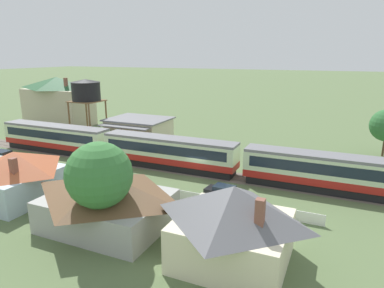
{
  "coord_description": "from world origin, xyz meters",
  "views": [
    {
      "loc": [
        15.19,
        -36.06,
        14.19
      ],
      "look_at": [
        -3.41,
        5.69,
        2.2
      ],
      "focal_mm": 32.0,
      "sensor_mm": 36.0,
      "label": 1
    }
  ],
  "objects": [
    {
      "name": "ground_plane",
      "position": [
        0.0,
        0.0,
        0.0
      ],
      "size": [
        600.0,
        600.0,
        0.0
      ],
      "primitive_type": "plane",
      "color": "#566B42"
    },
    {
      "name": "passenger_train",
      "position": [
        -4.31,
        1.02,
        2.25
      ],
      "size": [
        56.4,
        3.04,
        4.06
      ],
      "color": "#AD1E19",
      "rests_on": "ground_plane"
    },
    {
      "name": "railway_track",
      "position": [
        -0.41,
        1.02,
        0.01
      ],
      "size": [
        104.4,
        3.6,
        0.04
      ],
      "color": "#665B51",
      "rests_on": "ground_plane"
    },
    {
      "name": "station_building",
      "position": [
        -14.75,
        10.06,
        2.14
      ],
      "size": [
        9.64,
        8.89,
        4.22
      ],
      "color": "beige",
      "rests_on": "ground_plane"
    },
    {
      "name": "station_house_dark_green_roof",
      "position": [
        -38.38,
        16.79,
        5.05
      ],
      "size": [
        14.58,
        7.66,
        9.81
      ],
      "color": "#BCB293",
      "rests_on": "ground_plane"
    },
    {
      "name": "water_tower",
      "position": [
        -24.54,
        9.41,
        8.25
      ],
      "size": [
        4.93,
        4.93,
        10.22
      ],
      "color": "brown",
      "rests_on": "ground_plane"
    },
    {
      "name": "cottage_terracotta_roof",
      "position": [
        -13.86,
        -13.9,
        2.59
      ],
      "size": [
        7.14,
        8.32,
        4.99
      ],
      "color": "silver",
      "rests_on": "ground_plane"
    },
    {
      "name": "cottage_brown_roof_2",
      "position": [
        -2.14,
        -14.66,
        2.4
      ],
      "size": [
        10.65,
        8.21,
        4.63
      ],
      "color": "#9E9E99",
      "rests_on": "ground_plane"
    },
    {
      "name": "cottage_grey_roof",
      "position": [
        9.08,
        -15.4,
        2.95
      ],
      "size": [
        8.11,
        7.41,
        5.67
      ],
      "color": "beige",
      "rests_on": "ground_plane"
    },
    {
      "name": "picket_fence_front",
      "position": [
        -6.99,
        -7.41,
        0.53
      ],
      "size": [
        43.62,
        0.06,
        1.05
      ],
      "primitive_type": "cube",
      "color": "white",
      "rests_on": "ground_plane"
    },
    {
      "name": "parked_car_yellow",
      "position": [
        -9.39,
        -4.85,
        0.57
      ],
      "size": [
        4.43,
        1.96,
        1.19
      ],
      "rotation": [
        0.0,
        0.0,
        -0.02
      ],
      "color": "yellow",
      "rests_on": "ground_plane"
    },
    {
      "name": "parked_car_orange",
      "position": [
        -27.63,
        -5.01,
        0.58
      ],
      "size": [
        4.55,
        1.9,
        1.2
      ],
      "rotation": [
        0.0,
        0.0,
        0.0
      ],
      "color": "orange",
      "rests_on": "ground_plane"
    },
    {
      "name": "parked_car_black",
      "position": [
        5.12,
        -5.18,
        0.63
      ],
      "size": [
        4.31,
        2.09,
        1.32
      ],
      "rotation": [
        0.0,
        0.0,
        -0.09
      ],
      "color": "black",
      "rests_on": "ground_plane"
    },
    {
      "name": "yard_tree_1",
      "position": [
        -0.79,
        -17.07,
        5.55
      ],
      "size": [
        5.0,
        5.0,
        8.06
      ],
      "color": "#4C3823",
      "rests_on": "ground_plane"
    }
  ]
}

